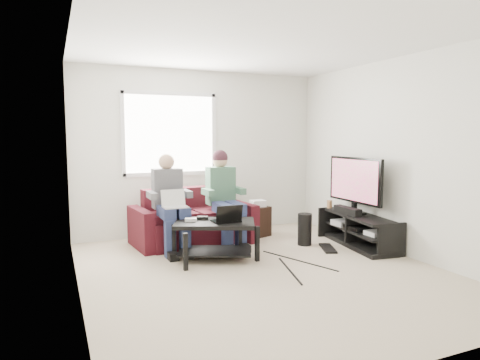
% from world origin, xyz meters
% --- Properties ---
extents(floor, '(4.50, 4.50, 0.00)m').
position_xyz_m(floor, '(0.00, 0.00, 0.00)').
color(floor, '#BEAB93').
rests_on(floor, ground).
extents(ceiling, '(4.50, 4.50, 0.00)m').
position_xyz_m(ceiling, '(0.00, 0.00, 2.60)').
color(ceiling, white).
rests_on(ceiling, wall_back).
extents(wall_back, '(4.50, 0.00, 4.50)m').
position_xyz_m(wall_back, '(0.00, 2.25, 1.30)').
color(wall_back, silver).
rests_on(wall_back, floor).
extents(wall_front, '(4.50, 0.00, 4.50)m').
position_xyz_m(wall_front, '(0.00, -2.25, 1.30)').
color(wall_front, silver).
rests_on(wall_front, floor).
extents(wall_left, '(0.00, 4.50, 4.50)m').
position_xyz_m(wall_left, '(-2.00, 0.00, 1.30)').
color(wall_left, silver).
rests_on(wall_left, floor).
extents(wall_right, '(0.00, 4.50, 4.50)m').
position_xyz_m(wall_right, '(2.00, 0.00, 1.30)').
color(wall_right, silver).
rests_on(wall_right, floor).
extents(window, '(1.48, 0.04, 1.28)m').
position_xyz_m(window, '(-0.50, 2.23, 1.60)').
color(window, white).
rests_on(window, wall_back).
extents(sofa, '(1.77, 0.94, 0.79)m').
position_xyz_m(sofa, '(-0.34, 1.64, 0.30)').
color(sofa, '#441116').
rests_on(sofa, floor).
extents(person_left, '(0.40, 0.71, 1.32)m').
position_xyz_m(person_left, '(-0.74, 1.36, 0.72)').
color(person_left, navy).
rests_on(person_left, sofa).
extents(person_right, '(0.40, 0.71, 1.37)m').
position_xyz_m(person_right, '(0.06, 1.37, 0.78)').
color(person_right, navy).
rests_on(person_right, sofa).
extents(laptop_silver, '(0.35, 0.26, 0.24)m').
position_xyz_m(laptop_silver, '(-0.74, 1.11, 0.69)').
color(laptop_silver, silver).
rests_on(laptop_silver, person_left).
extents(coffee_table, '(1.15, 0.95, 0.50)m').
position_xyz_m(coffee_table, '(-0.35, 0.68, 0.37)').
color(coffee_table, black).
rests_on(coffee_table, floor).
extents(laptop_black, '(0.41, 0.37, 0.24)m').
position_xyz_m(laptop_black, '(-0.23, 0.60, 0.62)').
color(laptop_black, black).
rests_on(laptop_black, coffee_table).
extents(controller_a, '(0.16, 0.13, 0.04)m').
position_xyz_m(controller_a, '(-0.63, 0.80, 0.52)').
color(controller_a, silver).
rests_on(controller_a, coffee_table).
extents(controller_b, '(0.16, 0.14, 0.04)m').
position_xyz_m(controller_b, '(-0.45, 0.86, 0.52)').
color(controller_b, black).
rests_on(controller_b, coffee_table).
extents(controller_c, '(0.17, 0.14, 0.04)m').
position_xyz_m(controller_c, '(-0.05, 0.83, 0.52)').
color(controller_c, gray).
rests_on(controller_c, coffee_table).
extents(tv_stand, '(0.60, 1.42, 0.46)m').
position_xyz_m(tv_stand, '(1.77, 0.49, 0.20)').
color(tv_stand, black).
rests_on(tv_stand, floor).
extents(tv, '(0.12, 1.10, 0.81)m').
position_xyz_m(tv, '(1.77, 0.59, 0.92)').
color(tv, black).
rests_on(tv, tv_stand).
extents(soundbar, '(0.12, 0.50, 0.10)m').
position_xyz_m(soundbar, '(1.65, 0.59, 0.51)').
color(soundbar, black).
rests_on(soundbar, tv_stand).
extents(drink_cup, '(0.08, 0.08, 0.12)m').
position_xyz_m(drink_cup, '(1.72, 1.12, 0.52)').
color(drink_cup, '#9A6B42').
rests_on(drink_cup, tv_stand).
extents(console_white, '(0.30, 0.22, 0.06)m').
position_xyz_m(console_white, '(1.77, 0.09, 0.27)').
color(console_white, silver).
rests_on(console_white, tv_stand).
extents(console_grey, '(0.34, 0.26, 0.08)m').
position_xyz_m(console_grey, '(1.77, 0.79, 0.28)').
color(console_grey, gray).
rests_on(console_grey, tv_stand).
extents(console_black, '(0.38, 0.30, 0.07)m').
position_xyz_m(console_black, '(1.77, 0.44, 0.28)').
color(console_black, black).
rests_on(console_black, tv_stand).
extents(subwoofer, '(0.20, 0.20, 0.46)m').
position_xyz_m(subwoofer, '(1.10, 0.85, 0.23)').
color(subwoofer, black).
rests_on(subwoofer, floor).
extents(keyboard_floor, '(0.33, 0.51, 0.03)m').
position_xyz_m(keyboard_floor, '(1.27, 0.51, 0.01)').
color(keyboard_floor, black).
rests_on(keyboard_floor, floor).
extents(end_table, '(0.31, 0.31, 0.57)m').
position_xyz_m(end_table, '(0.73, 1.64, 0.26)').
color(end_table, black).
rests_on(end_table, floor).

